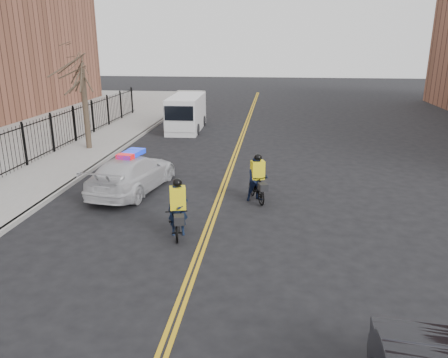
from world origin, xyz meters
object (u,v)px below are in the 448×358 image
(police_cruiser, at_px, (132,173))
(cyclist_near, at_px, (178,215))
(cyclist_far, at_px, (257,183))
(cargo_van, at_px, (186,114))

(police_cruiser, distance_m, cyclist_near, 4.49)
(cyclist_near, relative_size, cyclist_far, 1.05)
(police_cruiser, height_order, cargo_van, cargo_van)
(cyclist_near, height_order, cyclist_far, cyclist_near)
(police_cruiser, relative_size, cargo_van, 0.95)
(police_cruiser, xyz_separation_m, cargo_van, (-0.33, 11.92, 0.36))
(cargo_van, xyz_separation_m, cyclist_near, (2.89, -15.61, -0.45))
(cyclist_near, bearing_deg, police_cruiser, 110.20)
(cyclist_near, bearing_deg, cargo_van, 85.94)
(cargo_van, bearing_deg, police_cruiser, -90.16)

